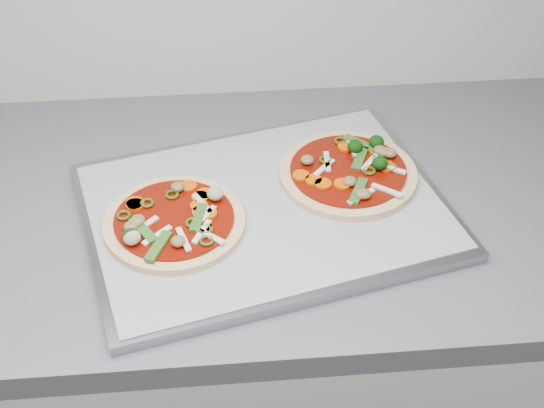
{
  "coord_description": "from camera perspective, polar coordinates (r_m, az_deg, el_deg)",
  "views": [
    {
      "loc": [
        0.57,
        0.44,
        1.63
      ],
      "look_at": [
        0.64,
        1.25,
        0.93
      ],
      "focal_mm": 50.0,
      "sensor_mm": 36.0,
      "label": 1
    }
  ],
  "objects": [
    {
      "name": "pizza_right",
      "position": [
        1.14,
        5.91,
        2.46
      ],
      "size": [
        0.23,
        0.23,
        0.04
      ],
      "rotation": [
        0.0,
        0.0,
        -0.14
      ],
      "color": "#F0D48A",
      "rests_on": "parchment"
    },
    {
      "name": "parchment",
      "position": [
        1.09,
        -0.51,
        -0.13
      ],
      "size": [
        0.56,
        0.46,
        0.0
      ],
      "primitive_type": "cube",
      "rotation": [
        0.0,
        0.0,
        0.25
      ],
      "color": "#A4A4A9",
      "rests_on": "baking_tray"
    },
    {
      "name": "pizza_left",
      "position": [
        1.06,
        -7.45,
        -1.3
      ],
      "size": [
        0.26,
        0.26,
        0.03
      ],
      "rotation": [
        0.0,
        0.0,
        0.46
      ],
      "color": "#F0D48A",
      "rests_on": "parchment"
    },
    {
      "name": "baking_tray",
      "position": [
        1.1,
        -0.5,
        -0.5
      ],
      "size": [
        0.58,
        0.49,
        0.02
      ],
      "primitive_type": "cube",
      "rotation": [
        0.0,
        0.0,
        0.23
      ],
      "color": "gray",
      "rests_on": "countertop"
    }
  ]
}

